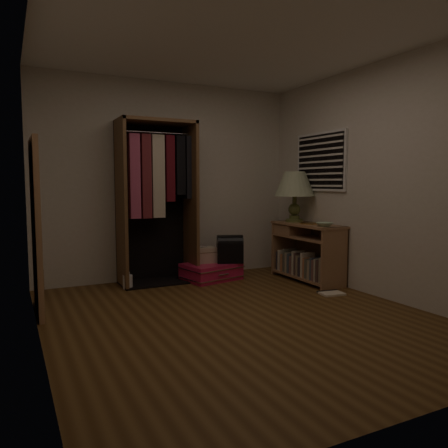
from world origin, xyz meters
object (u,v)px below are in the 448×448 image
(train_case, at_px, (204,255))
(table_lamp, at_px, (295,185))
(console_bookshelf, at_px, (305,251))
(black_bag, at_px, (230,248))
(floor_mirror, at_px, (36,227))
(open_wardrobe, at_px, (158,188))
(pink_suitcase, at_px, (211,271))
(white_jug, at_px, (128,282))

(train_case, distance_m, table_lamp, 1.54)
(table_lamp, bearing_deg, train_case, 162.09)
(console_bookshelf, xyz_separation_m, black_bag, (-0.86, 0.49, 0.03))
(floor_mirror, bearing_deg, black_bag, 12.66)
(black_bag, bearing_deg, floor_mirror, -146.28)
(open_wardrobe, distance_m, pink_suitcase, 1.29)
(train_case, relative_size, black_bag, 0.80)
(pink_suitcase, bearing_deg, floor_mirror, -176.66)
(pink_suitcase, height_order, table_lamp, table_lamp)
(train_case, xyz_separation_m, white_jug, (-1.04, -0.08, -0.24))
(console_bookshelf, xyz_separation_m, open_wardrobe, (-1.76, 0.73, 0.82))
(pink_suitcase, height_order, train_case, train_case)
(pink_suitcase, relative_size, white_jug, 3.99)
(open_wardrobe, bearing_deg, white_jug, -159.20)
(pink_suitcase, distance_m, white_jug, 1.11)
(console_bookshelf, bearing_deg, floor_mirror, -179.23)
(train_case, xyz_separation_m, black_bag, (0.31, -0.14, 0.09))
(console_bookshelf, distance_m, open_wardrobe, 2.08)
(pink_suitcase, distance_m, train_case, 0.24)
(black_bag, height_order, white_jug, black_bag)
(train_case, bearing_deg, pink_suitcase, -45.24)
(train_case, relative_size, table_lamp, 0.47)
(black_bag, distance_m, white_jug, 1.39)
(floor_mirror, bearing_deg, white_jug, 30.36)
(console_bookshelf, height_order, pink_suitcase, console_bookshelf)
(open_wardrobe, height_order, floor_mirror, open_wardrobe)
(console_bookshelf, bearing_deg, table_lamp, 88.82)
(console_bookshelf, distance_m, pink_suitcase, 1.26)
(black_bag, height_order, table_lamp, table_lamp)
(train_case, bearing_deg, white_jug, -171.92)
(open_wardrobe, bearing_deg, console_bookshelf, -22.43)
(white_jug, bearing_deg, pink_suitcase, -0.01)
(floor_mirror, xyz_separation_m, white_jug, (1.02, 0.60, -0.76))
(open_wardrobe, height_order, white_jug, open_wardrobe)
(console_bookshelf, distance_m, table_lamp, 0.90)
(black_bag, bearing_deg, pink_suitcase, -173.88)
(pink_suitcase, bearing_deg, console_bookshelf, -39.14)
(table_lamp, bearing_deg, pink_suitcase, 164.79)
(white_jug, bearing_deg, table_lamp, -7.73)
(console_bookshelf, bearing_deg, white_jug, 165.88)
(white_jug, bearing_deg, train_case, 4.33)
(open_wardrobe, xyz_separation_m, train_case, (0.59, -0.09, -0.88))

